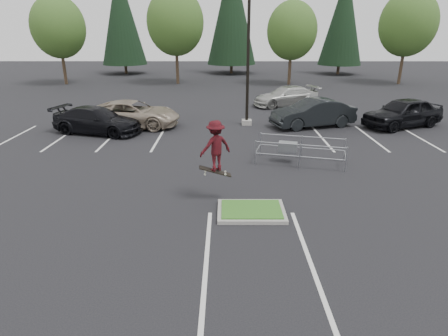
{
  "coord_description": "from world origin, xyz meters",
  "views": [
    {
      "loc": [
        -0.87,
        -10.98,
        5.7
      ],
      "look_at": [
        -0.9,
        1.5,
        1.01
      ],
      "focal_mm": 30.0,
      "sensor_mm": 36.0,
      "label": 1
    }
  ],
  "objects_px": {
    "decid_c": "(292,33)",
    "decid_d": "(407,26)",
    "conif_a": "(121,16)",
    "car_l_tan": "(133,114)",
    "cart_corral": "(291,148)",
    "car_r_black": "(404,112)",
    "conif_b": "(232,10)",
    "conif_c": "(343,18)",
    "decid_b": "(175,24)",
    "decid_a": "(59,29)",
    "car_far_silver": "(287,96)",
    "light_pole": "(248,49)",
    "car_r_charc": "(313,113)",
    "skateboarder": "(215,146)",
    "car_l_black": "(96,120)"
  },
  "relations": [
    {
      "from": "decid_c",
      "to": "car_l_tan",
      "type": "xyz_separation_m",
      "value": [
        -12.49,
        -18.33,
        -4.47
      ]
    },
    {
      "from": "conif_a",
      "to": "car_l_tan",
      "type": "xyz_separation_m",
      "value": [
        7.5,
        -28.5,
        -6.31
      ]
    },
    {
      "from": "light_pole",
      "to": "conif_b",
      "type": "bearing_deg",
      "value": 91.01
    },
    {
      "from": "car_r_charc",
      "to": "decid_b",
      "type": "bearing_deg",
      "value": -168.27
    },
    {
      "from": "cart_corral",
      "to": "car_r_black",
      "type": "xyz_separation_m",
      "value": [
        7.93,
        6.54,
        0.19
      ]
    },
    {
      "from": "decid_c",
      "to": "car_r_black",
      "type": "height_order",
      "value": "decid_c"
    },
    {
      "from": "conif_b",
      "to": "conif_c",
      "type": "bearing_deg",
      "value": -4.09
    },
    {
      "from": "conif_a",
      "to": "skateboarder",
      "type": "xyz_separation_m",
      "value": [
        12.8,
        -39.0,
        -5.11
      ]
    },
    {
      "from": "conif_b",
      "to": "decid_c",
      "type": "bearing_deg",
      "value": -60.68
    },
    {
      "from": "light_pole",
      "to": "conif_c",
      "type": "distance_m",
      "value": 30.72
    },
    {
      "from": "decid_d",
      "to": "car_far_silver",
      "type": "bearing_deg",
      "value": -138.71
    },
    {
      "from": "conif_b",
      "to": "car_r_black",
      "type": "xyz_separation_m",
      "value": [
        10.0,
        -29.0,
        -6.97
      ]
    },
    {
      "from": "decid_a",
      "to": "car_far_silver",
      "type": "distance_m",
      "value": 25.5
    },
    {
      "from": "car_r_charc",
      "to": "car_r_black",
      "type": "height_order",
      "value": "car_r_black"
    },
    {
      "from": "cart_corral",
      "to": "car_far_silver",
      "type": "height_order",
      "value": "car_far_silver"
    },
    {
      "from": "conif_a",
      "to": "car_l_tan",
      "type": "bearing_deg",
      "value": -75.26
    },
    {
      "from": "car_far_silver",
      "to": "decid_b",
      "type": "bearing_deg",
      "value": -160.18
    },
    {
      "from": "decid_a",
      "to": "conif_a",
      "type": "xyz_separation_m",
      "value": [
        4.01,
        9.97,
        1.52
      ]
    },
    {
      "from": "conif_a",
      "to": "skateboarder",
      "type": "relative_size",
      "value": 6.58
    },
    {
      "from": "decid_a",
      "to": "decid_d",
      "type": "xyz_separation_m",
      "value": [
        36.0,
        0.3,
        0.33
      ]
    },
    {
      "from": "skateboarder",
      "to": "decid_c",
      "type": "bearing_deg",
      "value": -133.19
    },
    {
      "from": "decid_b",
      "to": "conif_b",
      "type": "xyz_separation_m",
      "value": [
        6.01,
        9.97,
        1.81
      ]
    },
    {
      "from": "conif_a",
      "to": "cart_corral",
      "type": "bearing_deg",
      "value": -65.36
    },
    {
      "from": "light_pole",
      "to": "decid_b",
      "type": "height_order",
      "value": "light_pole"
    },
    {
      "from": "decid_c",
      "to": "conif_a",
      "type": "xyz_separation_m",
      "value": [
        -19.99,
        10.17,
        1.84
      ]
    },
    {
      "from": "light_pole",
      "to": "decid_a",
      "type": "relative_size",
      "value": 1.14
    },
    {
      "from": "light_pole",
      "to": "skateboarder",
      "type": "relative_size",
      "value": 5.12
    },
    {
      "from": "cart_corral",
      "to": "car_l_tan",
      "type": "distance_m",
      "value": 10.78
    },
    {
      "from": "cart_corral",
      "to": "car_r_black",
      "type": "relative_size",
      "value": 0.79
    },
    {
      "from": "decid_b",
      "to": "car_r_black",
      "type": "relative_size",
      "value": 1.87
    },
    {
      "from": "decid_c",
      "to": "decid_d",
      "type": "distance_m",
      "value": 12.03
    },
    {
      "from": "decid_c",
      "to": "conif_a",
      "type": "distance_m",
      "value": 22.5
    },
    {
      "from": "decid_d",
      "to": "conif_c",
      "type": "height_order",
      "value": "conif_c"
    },
    {
      "from": "decid_a",
      "to": "decid_d",
      "type": "relative_size",
      "value": 0.94
    },
    {
      "from": "light_pole",
      "to": "decid_c",
      "type": "bearing_deg",
      "value": 72.89
    },
    {
      "from": "car_l_tan",
      "to": "car_r_black",
      "type": "height_order",
      "value": "car_r_black"
    },
    {
      "from": "light_pole",
      "to": "decid_c",
      "type": "height_order",
      "value": "light_pole"
    },
    {
      "from": "conif_c",
      "to": "skateboarder",
      "type": "distance_m",
      "value": 41.68
    },
    {
      "from": "skateboarder",
      "to": "cart_corral",
      "type": "bearing_deg",
      "value": -158.78
    },
    {
      "from": "light_pole",
      "to": "cart_corral",
      "type": "relative_size",
      "value": 2.47
    },
    {
      "from": "decid_c",
      "to": "decid_d",
      "type": "bearing_deg",
      "value": 2.39
    },
    {
      "from": "decid_c",
      "to": "conif_a",
      "type": "bearing_deg",
      "value": 153.04
    },
    {
      "from": "conif_a",
      "to": "car_r_black",
      "type": "relative_size",
      "value": 2.52
    },
    {
      "from": "car_r_black",
      "to": "car_far_silver",
      "type": "relative_size",
      "value": 1.0
    },
    {
      "from": "light_pole",
      "to": "car_l_tan",
      "type": "bearing_deg",
      "value": -175.91
    },
    {
      "from": "skateboarder",
      "to": "car_r_charc",
      "type": "bearing_deg",
      "value": -147.68
    },
    {
      "from": "decid_b",
      "to": "conif_a",
      "type": "xyz_separation_m",
      "value": [
        -7.99,
        9.47,
        1.05
      ]
    },
    {
      "from": "decid_b",
      "to": "car_l_black",
      "type": "distance_m",
      "value": 21.34
    },
    {
      "from": "decid_b",
      "to": "conif_c",
      "type": "height_order",
      "value": "conif_c"
    },
    {
      "from": "decid_b",
      "to": "decid_d",
      "type": "bearing_deg",
      "value": -0.48
    }
  ]
}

